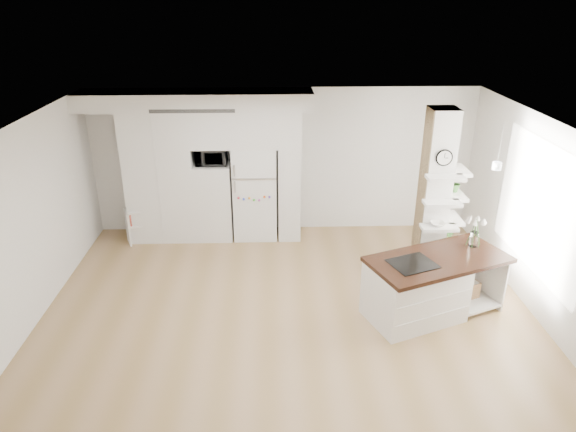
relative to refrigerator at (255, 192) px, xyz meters
name	(u,v)px	position (x,y,z in m)	size (l,w,h in m)	color
floor	(288,316)	(0.53, -2.68, -0.88)	(7.00, 6.00, 0.01)	#A58259
room	(288,195)	(0.53, -2.68, 0.98)	(7.04, 6.04, 2.72)	white
cabinet_wall	(202,159)	(-0.92, -0.01, 0.63)	(4.00, 0.71, 2.70)	white
refrigerator	(255,192)	(0.00, 0.00, 0.00)	(0.78, 0.69, 1.75)	white
column	(441,197)	(2.90, -1.55, 0.48)	(0.69, 0.90, 2.70)	silver
window	(540,208)	(4.00, -2.38, 0.62)	(2.40, 2.40, 0.00)	white
pendant_light	(419,170)	(2.23, -2.53, 1.24)	(0.12, 0.12, 0.10)	white
kitchen_island	(422,287)	(2.40, -2.70, -0.42)	(2.15, 1.58, 1.44)	white
bookshelf	(144,226)	(-2.05, -0.17, -0.59)	(0.62, 0.51, 0.64)	white
floor_plant_a	(459,297)	(2.96, -2.66, -0.61)	(0.29, 0.23, 0.53)	#336327
floor_plant_b	(444,242)	(3.27, -0.93, -0.62)	(0.29, 0.29, 0.52)	#336327
microwave	(211,156)	(-0.75, -0.06, 0.69)	(0.54, 0.37, 0.30)	#2D2D2D
shelf_plant	(455,182)	(3.15, -1.38, 0.65)	(0.27, 0.23, 0.30)	#336327
decor_bowl	(438,224)	(2.82, -1.78, 0.13)	(0.22, 0.22, 0.05)	white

